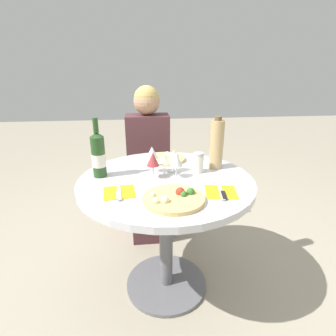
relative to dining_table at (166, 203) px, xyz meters
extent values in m
plane|color=#9E937F|center=(0.00, 0.00, -0.60)|extent=(12.00, 12.00, 0.00)
cylinder|color=slate|center=(0.00, 0.00, -0.59)|extent=(0.51, 0.51, 0.02)
cylinder|color=slate|center=(0.00, 0.00, -0.23)|extent=(0.08, 0.08, 0.70)
cylinder|color=silver|center=(0.00, 0.00, 0.14)|extent=(0.97, 0.97, 0.04)
cylinder|color=slate|center=(-0.07, 0.76, -0.59)|extent=(0.33, 0.33, 0.01)
cylinder|color=slate|center=(-0.07, 0.76, -0.38)|extent=(0.06, 0.06, 0.43)
cube|color=slate|center=(-0.07, 0.76, -0.15)|extent=(0.37, 0.37, 0.03)
cube|color=slate|center=(-0.07, 0.93, 0.09)|extent=(0.37, 0.02, 0.45)
cube|color=#512D33|center=(-0.07, 0.59, -0.37)|extent=(0.29, 0.33, 0.46)
cube|color=#512D33|center=(-0.07, 0.76, 0.13)|extent=(0.35, 0.21, 0.52)
sphere|color=tan|center=(-0.07, 0.76, 0.49)|extent=(0.21, 0.21, 0.21)
sphere|color=tan|center=(-0.07, 0.76, 0.51)|extent=(0.19, 0.19, 0.19)
cylinder|color=#DBB26B|center=(0.01, -0.27, 0.17)|extent=(0.29, 0.29, 0.02)
sphere|color=beige|center=(-0.04, -0.31, 0.19)|extent=(0.04, 0.04, 0.04)
sphere|color=beige|center=(-0.08, -0.31, 0.19)|extent=(0.03, 0.03, 0.03)
sphere|color=#336B28|center=(0.09, -0.24, 0.19)|extent=(0.04, 0.04, 0.04)
sphere|color=#336B28|center=(0.06, -0.26, 0.19)|extent=(0.03, 0.03, 0.03)
sphere|color=#B22D1E|center=(0.04, -0.24, 0.19)|extent=(0.04, 0.04, 0.04)
sphere|color=#336B28|center=(0.05, -0.25, 0.19)|extent=(0.03, 0.03, 0.03)
sphere|color=beige|center=(-0.09, -0.25, 0.18)|extent=(0.03, 0.03, 0.03)
cylinder|color=#DBB26B|center=(0.03, 0.30, 0.17)|extent=(0.25, 0.25, 0.02)
sphere|color=#336B28|center=(0.07, 0.30, 0.18)|extent=(0.02, 0.02, 0.02)
sphere|color=beige|center=(0.06, 0.30, 0.19)|extent=(0.04, 0.04, 0.04)
sphere|color=beige|center=(0.05, 0.34, 0.19)|extent=(0.04, 0.04, 0.04)
sphere|color=beige|center=(0.07, 0.30, 0.19)|extent=(0.03, 0.03, 0.03)
sphere|color=beige|center=(0.04, 0.32, 0.19)|extent=(0.04, 0.04, 0.04)
sphere|color=#B22D1E|center=(0.10, 0.32, 0.19)|extent=(0.03, 0.03, 0.03)
cylinder|color=#23471E|center=(-0.37, 0.07, 0.27)|extent=(0.07, 0.07, 0.23)
cone|color=#23471E|center=(-0.37, 0.07, 0.40)|extent=(0.07, 0.07, 0.03)
cylinder|color=#23471E|center=(-0.37, 0.07, 0.45)|extent=(0.03, 0.03, 0.08)
cylinder|color=silver|center=(-0.37, 0.07, 0.25)|extent=(0.08, 0.08, 0.07)
cylinder|color=tan|center=(0.32, 0.13, 0.30)|extent=(0.08, 0.08, 0.29)
cylinder|color=brown|center=(0.32, 0.13, 0.46)|extent=(0.04, 0.04, 0.02)
cylinder|color=silver|center=(0.20, 0.07, 0.21)|extent=(0.06, 0.06, 0.10)
cylinder|color=#B2B2B7|center=(0.20, 0.07, 0.27)|extent=(0.06, 0.06, 0.02)
cylinder|color=silver|center=(0.06, 0.01, 0.16)|extent=(0.06, 0.06, 0.00)
cylinder|color=silver|center=(0.06, 0.01, 0.19)|extent=(0.01, 0.01, 0.06)
cone|color=silver|center=(0.06, 0.01, 0.27)|extent=(0.07, 0.07, 0.08)
cylinder|color=silver|center=(-0.07, 0.10, 0.16)|extent=(0.06, 0.06, 0.00)
cylinder|color=silver|center=(-0.07, 0.10, 0.20)|extent=(0.01, 0.01, 0.08)
cone|color=silver|center=(-0.07, 0.10, 0.28)|extent=(0.07, 0.07, 0.07)
cylinder|color=silver|center=(-0.01, 0.06, 0.16)|extent=(0.06, 0.06, 0.00)
cylinder|color=silver|center=(-0.01, 0.06, 0.20)|extent=(0.01, 0.01, 0.07)
cone|color=beige|center=(-0.01, 0.06, 0.26)|extent=(0.07, 0.07, 0.06)
cylinder|color=silver|center=(-0.07, 0.01, 0.16)|extent=(0.06, 0.06, 0.00)
cylinder|color=silver|center=(-0.07, 0.01, 0.20)|extent=(0.01, 0.01, 0.07)
cone|color=#9E383D|center=(-0.07, 0.01, 0.27)|extent=(0.07, 0.07, 0.07)
cylinder|color=silver|center=(0.06, 0.10, 0.16)|extent=(0.06, 0.06, 0.00)
cylinder|color=silver|center=(0.06, 0.10, 0.19)|extent=(0.01, 0.01, 0.06)
cone|color=beige|center=(0.06, 0.10, 0.26)|extent=(0.07, 0.07, 0.07)
cube|color=gold|center=(-0.25, -0.16, 0.16)|extent=(0.17, 0.17, 0.00)
cube|color=silver|center=(-0.25, -0.16, 0.17)|extent=(0.04, 0.19, 0.00)
cube|color=silver|center=(-0.25, -0.20, 0.17)|extent=(0.03, 0.09, 0.00)
cube|color=gold|center=(0.25, -0.21, 0.16)|extent=(0.17, 0.17, 0.00)
cube|color=silver|center=(0.25, -0.21, 0.17)|extent=(0.05, 0.19, 0.00)
cube|color=black|center=(0.25, -0.25, 0.17)|extent=(0.03, 0.09, 0.00)
camera|label=1|loc=(-0.13, -1.33, 0.73)|focal=28.00mm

